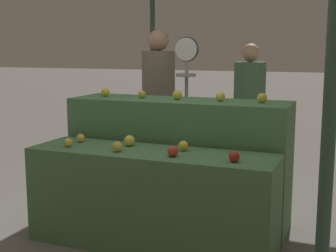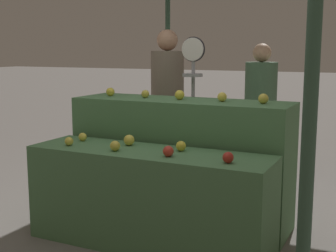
{
  "view_description": "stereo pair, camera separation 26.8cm",
  "coord_description": "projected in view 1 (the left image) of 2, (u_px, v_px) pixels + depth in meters",
  "views": [
    {
      "loc": [
        1.42,
        -3.18,
        1.52
      ],
      "look_at": [
        0.02,
        0.3,
        0.91
      ],
      "focal_mm": 50.0,
      "sensor_mm": 36.0,
      "label": 1
    },
    {
      "loc": [
        1.66,
        -3.07,
        1.52
      ],
      "look_at": [
        0.02,
        0.3,
        0.91
      ],
      "focal_mm": 50.0,
      "sensor_mm": 36.0,
      "label": 2
    }
  ],
  "objects": [
    {
      "name": "apple_front_6",
      "position": [
        183.0,
        146.0,
        3.56
      ],
      "size": [
        0.08,
        0.08,
        0.08
      ],
      "primitive_type": "sphere",
      "color": "gold",
      "rests_on": "display_counter_front"
    },
    {
      "name": "produce_scale",
      "position": [
        186.0,
        85.0,
        4.66
      ],
      "size": [
        0.24,
        0.2,
        1.65
      ],
      "color": "#99999E",
      "rests_on": "ground_plane"
    },
    {
      "name": "person_customer_left",
      "position": [
        249.0,
        103.0,
        5.45
      ],
      "size": [
        0.49,
        0.49,
        1.59
      ],
      "rotation": [
        0.0,
        0.0,
        2.67
      ],
      "color": "#2D2D38",
      "rests_on": "ground_plane"
    },
    {
      "name": "apple_front_0",
      "position": [
        68.0,
        143.0,
        3.7
      ],
      "size": [
        0.07,
        0.07,
        0.07
      ],
      "primitive_type": "sphere",
      "color": "gold",
      "rests_on": "display_counter_front"
    },
    {
      "name": "apple_back_2",
      "position": [
        177.0,
        95.0,
        4.04
      ],
      "size": [
        0.08,
        0.08,
        0.08
      ],
      "primitive_type": "sphere",
      "color": "gold",
      "rests_on": "display_counter_back"
    },
    {
      "name": "apple_front_4",
      "position": [
        81.0,
        138.0,
        3.89
      ],
      "size": [
        0.07,
        0.07,
        0.07
      ],
      "primitive_type": "sphere",
      "color": "yellow",
      "rests_on": "display_counter_front"
    },
    {
      "name": "apple_back_1",
      "position": [
        142.0,
        94.0,
        4.18
      ],
      "size": [
        0.07,
        0.07,
        0.07
      ],
      "primitive_type": "sphere",
      "color": "gold",
      "rests_on": "display_counter_back"
    },
    {
      "name": "apple_front_1",
      "position": [
        117.0,
        147.0,
        3.53
      ],
      "size": [
        0.08,
        0.08,
        0.08
      ],
      "primitive_type": "sphere",
      "color": "gold",
      "rests_on": "display_counter_front"
    },
    {
      "name": "display_counter_front",
      "position": [
        151.0,
        199.0,
        3.62
      ],
      "size": [
        1.92,
        0.55,
        0.76
      ],
      "primitive_type": "cube",
      "color": "#4C7A4C",
      "rests_on": "ground_plane"
    },
    {
      "name": "apple_back_3",
      "position": [
        220.0,
        97.0,
        3.92
      ],
      "size": [
        0.08,
        0.08,
        0.08
      ],
      "primitive_type": "sphere",
      "color": "yellow",
      "rests_on": "display_counter_back"
    },
    {
      "name": "apple_front_3",
      "position": [
        234.0,
        156.0,
        3.21
      ],
      "size": [
        0.08,
        0.08,
        0.08
      ],
      "primitive_type": "sphere",
      "color": "#AD281E",
      "rests_on": "display_counter_front"
    },
    {
      "name": "apple_front_5",
      "position": [
        129.0,
        141.0,
        3.74
      ],
      "size": [
        0.09,
        0.09,
        0.09
      ],
      "primitive_type": "sphere",
      "color": "yellow",
      "rests_on": "display_counter_front"
    },
    {
      "name": "ground_plane",
      "position": [
        151.0,
        245.0,
        3.68
      ],
      "size": [
        60.0,
        60.0,
        0.0
      ],
      "primitive_type": "plane",
      "color": "slate"
    },
    {
      "name": "apple_front_2",
      "position": [
        173.0,
        151.0,
        3.37
      ],
      "size": [
        0.08,
        0.08,
        0.08
      ],
      "primitive_type": "sphere",
      "color": "red",
      "rests_on": "display_counter_front"
    },
    {
      "name": "apple_back_0",
      "position": [
        105.0,
        92.0,
        4.31
      ],
      "size": [
        0.08,
        0.08,
        0.08
      ],
      "primitive_type": "sphere",
      "color": "gold",
      "rests_on": "display_counter_back"
    },
    {
      "name": "display_counter_back",
      "position": [
        178.0,
        161.0,
        4.14
      ],
      "size": [
        1.92,
        0.55,
        1.09
      ],
      "primitive_type": "cube",
      "color": "#4C7A4C",
      "rests_on": "ground_plane"
    },
    {
      "name": "apple_back_4",
      "position": [
        262.0,
        98.0,
        3.79
      ],
      "size": [
        0.08,
        0.08,
        0.08
      ],
      "primitive_type": "sphere",
      "color": "gold",
      "rests_on": "display_counter_back"
    },
    {
      "name": "person_vendor_at_scale",
      "position": [
        159.0,
        97.0,
        5.12
      ],
      "size": [
        0.47,
        0.47,
        1.74
      ],
      "rotation": [
        0.0,
        0.0,
        3.53
      ],
      "color": "#2D2D38",
      "rests_on": "ground_plane"
    }
  ]
}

